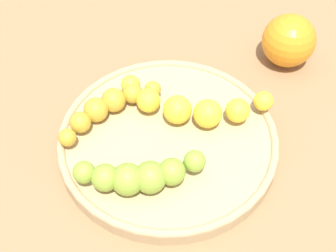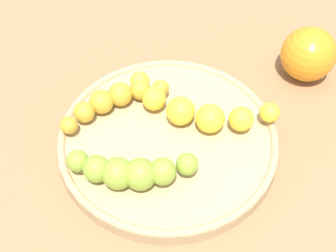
# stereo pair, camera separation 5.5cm
# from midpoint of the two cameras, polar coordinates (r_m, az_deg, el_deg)

# --- Properties ---
(ground_plane) EXTENTS (2.40, 2.40, 0.00)m
(ground_plane) POSITION_cam_midpoint_polar(r_m,az_deg,el_deg) (0.58, -2.71, -2.54)
(ground_plane) COLOR #936D47
(fruit_bowl) EXTENTS (0.27, 0.27, 0.02)m
(fruit_bowl) POSITION_cam_midpoint_polar(r_m,az_deg,el_deg) (0.57, -2.76, -1.81)
(fruit_bowl) COLOR tan
(fruit_bowl) RESTS_ON ground_plane
(banana_yellow) EXTENTS (0.14, 0.16, 0.04)m
(banana_yellow) POSITION_cam_midpoint_polar(r_m,az_deg,el_deg) (0.58, 0.42, 2.30)
(banana_yellow) COLOR yellow
(banana_yellow) RESTS_ON fruit_bowl
(banana_spotted) EXTENTS (0.05, 0.15, 0.03)m
(banana_spotted) POSITION_cam_midpoint_polar(r_m,az_deg,el_deg) (0.59, -10.24, 2.16)
(banana_spotted) COLOR gold
(banana_spotted) RESTS_ON fruit_bowl
(banana_green) EXTENTS (0.08, 0.14, 0.04)m
(banana_green) POSITION_cam_midpoint_polar(r_m,az_deg,el_deg) (0.52, -6.73, -6.24)
(banana_green) COLOR #8CAD38
(banana_green) RESTS_ON fruit_bowl
(orange_fruit) EXTENTS (0.08, 0.08, 0.08)m
(orange_fruit) POSITION_cam_midpoint_polar(r_m,az_deg,el_deg) (0.68, 12.38, 10.12)
(orange_fruit) COLOR orange
(orange_fruit) RESTS_ON ground_plane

